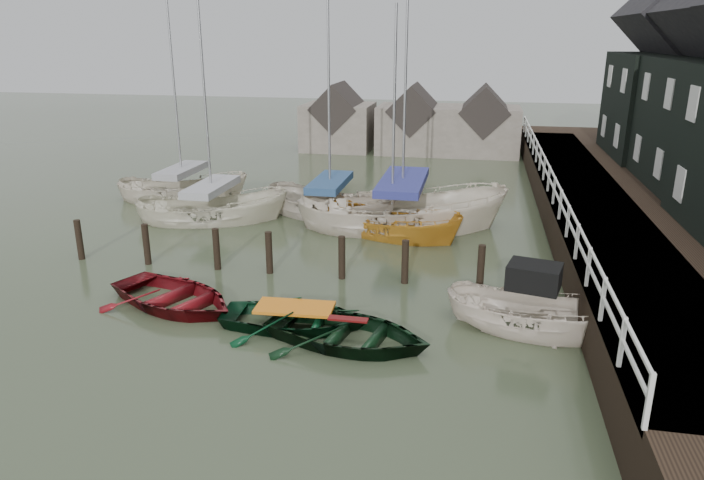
% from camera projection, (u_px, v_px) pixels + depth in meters
% --- Properties ---
extents(ground, '(120.00, 120.00, 0.00)m').
position_uv_depth(ground, '(277.00, 314.00, 17.37)').
color(ground, '#323C26').
rests_on(ground, ground).
extents(pier, '(3.04, 32.00, 2.70)m').
position_uv_depth(pier, '(584.00, 212.00, 24.70)').
color(pier, black).
rests_on(pier, ground).
extents(mooring_pilings, '(13.72, 0.22, 1.80)m').
position_uv_depth(mooring_pilings, '(272.00, 259.00, 20.22)').
color(mooring_pilings, black).
rests_on(mooring_pilings, ground).
extents(far_sheds, '(14.00, 4.08, 4.39)m').
position_uv_depth(far_sheds, '(411.00, 123.00, 40.85)').
color(far_sheds, '#665B51').
rests_on(far_sheds, ground).
extents(rowboat_red, '(5.14, 4.50, 0.88)m').
position_uv_depth(rowboat_red, '(175.00, 306.00, 17.88)').
color(rowboat_red, '#620E13').
rests_on(rowboat_red, ground).
extents(rowboat_green, '(4.06, 3.00, 0.81)m').
position_uv_depth(rowboat_green, '(295.00, 327.00, 16.63)').
color(rowboat_green, black).
rests_on(rowboat_green, ground).
extents(rowboat_dkgreen, '(4.75, 3.81, 0.88)m').
position_uv_depth(rowboat_dkgreen, '(348.00, 344.00, 15.73)').
color(rowboat_dkgreen, black).
rests_on(rowboat_dkgreen, ground).
extents(motorboat, '(4.76, 2.69, 2.68)m').
position_uv_depth(motorboat, '(530.00, 329.00, 16.31)').
color(motorboat, beige).
rests_on(motorboat, ground).
extents(sailboat_a, '(6.63, 4.12, 10.20)m').
position_uv_depth(sailboat_a, '(214.00, 219.00, 26.08)').
color(sailboat_a, beige).
rests_on(sailboat_a, ground).
extents(sailboat_b, '(6.93, 4.77, 11.98)m').
position_uv_depth(sailboat_b, '(330.00, 216.00, 26.60)').
color(sailboat_b, beige).
rests_on(sailboat_b, ground).
extents(sailboat_c, '(6.18, 4.02, 9.54)m').
position_uv_depth(sailboat_c, '(392.00, 235.00, 24.23)').
color(sailboat_c, '#C28324').
rests_on(sailboat_c, ground).
extents(sailboat_d, '(8.77, 4.70, 12.94)m').
position_uv_depth(sailboat_d, '(402.00, 227.00, 25.10)').
color(sailboat_d, beige).
rests_on(sailboat_d, ground).
extents(sailboat_e, '(6.39, 3.64, 10.47)m').
position_uv_depth(sailboat_e, '(184.00, 198.00, 29.38)').
color(sailboat_e, beige).
rests_on(sailboat_e, ground).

